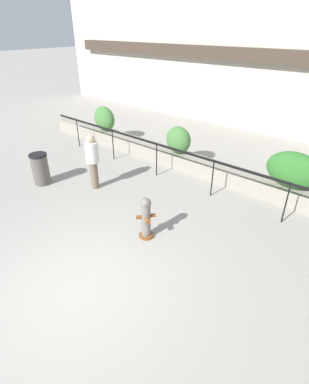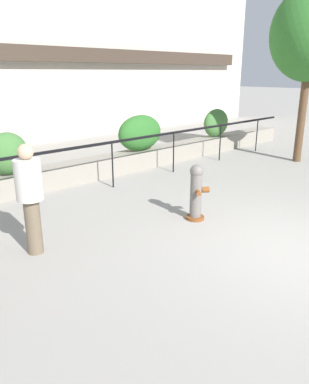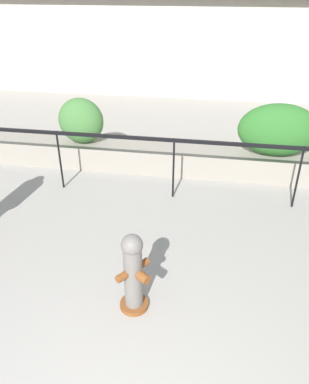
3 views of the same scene
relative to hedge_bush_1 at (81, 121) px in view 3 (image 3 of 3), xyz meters
name	(u,v)px [view 3 (image 3 of 3)]	position (x,y,z in m)	size (l,w,h in m)	color
planter_wall_low	(180,160)	(2.08, 0.00, -0.73)	(18.00, 0.70, 0.50)	gray
fence_railing_segment	(174,146)	(2.08, -1.10, 0.04)	(15.00, 0.05, 1.15)	black
hedge_bush_1	(81,121)	(0.00, 0.00, 0.00)	(0.95, 0.66, 0.95)	#427538
hedge_bush_2	(278,130)	(3.95, 0.00, 0.04)	(1.53, 0.70, 1.03)	#2D6B28
fire_hydrant	(133,272)	(1.95, -3.86, -0.43)	(0.49, 0.49, 1.08)	brown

